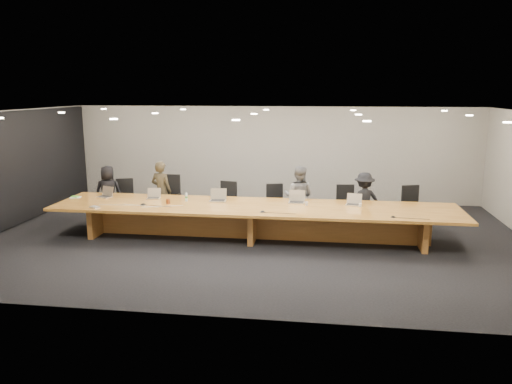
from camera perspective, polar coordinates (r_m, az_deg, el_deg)
ground at (r=11.27m, az=-0.21°, el=-5.29°), size 12.00×12.00×0.00m
back_wall at (r=14.87m, az=1.97°, el=4.36°), size 12.00×0.02×2.80m
left_wall_panel at (r=13.17m, az=-26.76°, el=2.04°), size 0.08×7.84×2.74m
conference_table at (r=11.13m, az=-0.21°, el=-2.73°), size 9.00×1.80×0.75m
chair_far_left at (r=13.26m, az=-14.78°, el=-0.77°), size 0.67×0.67×1.04m
chair_left at (r=12.87m, az=-10.03°, el=-0.62°), size 0.65×0.65×1.18m
chair_mid_left at (r=12.47m, az=-3.51°, el=-1.17°), size 0.64×0.64×1.05m
chair_mid_right at (r=12.35m, az=2.30°, el=-1.39°), size 0.63×0.63×1.00m
chair_right at (r=12.27m, az=10.23°, el=-1.58°), size 0.57×0.57×1.03m
chair_far_right at (r=12.50m, az=17.59°, el=-1.67°), size 0.68×0.68×1.05m
person_a at (r=13.30m, az=-16.51°, el=-0.06°), size 0.76×0.58×1.39m
person_b at (r=12.80m, az=-10.77°, el=0.10°), size 0.63×0.49×1.53m
person_c at (r=12.10m, az=4.91°, el=-0.51°), size 0.81×0.68×1.49m
person_d at (r=12.18m, az=12.23°, el=-0.97°), size 0.98×0.72×1.36m
laptop_a at (r=12.46m, az=-16.97°, el=0.01°), size 0.39×0.34×0.26m
laptop_b at (r=12.02m, az=-11.68°, el=-0.16°), size 0.34×0.26×0.25m
laptop_c at (r=11.52m, az=-4.41°, el=-0.35°), size 0.39×0.29×0.29m
laptop_d at (r=11.35m, az=4.67°, el=-0.54°), size 0.37×0.27×0.29m
laptop_e at (r=11.31m, az=11.09°, el=-0.85°), size 0.37×0.30×0.26m
water_bottle at (r=11.62m, az=-7.97°, el=-0.59°), size 0.06×0.06×0.19m
amber_mug at (r=11.42m, az=-10.02°, el=-1.06°), size 0.09×0.09×0.11m
paper_cup_near at (r=11.14m, az=5.81°, el=-1.34°), size 0.09×0.09×0.08m
paper_cup_far at (r=11.19m, az=11.83°, el=-1.48°), size 0.07×0.07×0.08m
notepad at (r=12.66m, az=-19.94°, el=-0.58°), size 0.25×0.21×0.01m
lime_gadget at (r=12.66m, az=-19.99°, el=-0.49°), size 0.17×0.10×0.03m
av_box at (r=11.45m, az=-17.98°, el=-1.64°), size 0.23×0.20×0.03m
mic_left at (r=11.43m, az=-12.79°, el=-1.37°), size 0.14×0.14×0.03m
mic_center at (r=10.50m, az=0.76°, el=-2.23°), size 0.15×0.15×0.03m
mic_right at (r=10.45m, az=15.41°, el=-2.73°), size 0.15×0.15×0.03m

